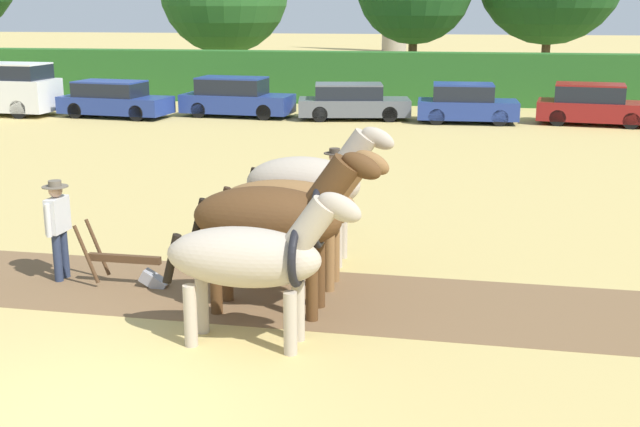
% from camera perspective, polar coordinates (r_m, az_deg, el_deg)
% --- Properties ---
extents(ground_plane, '(240.00, 240.00, 0.00)m').
position_cam_1_polar(ground_plane, '(9.61, -16.37, -13.53)').
color(ground_plane, tan).
extents(plowed_furrow_strip, '(28.64, 3.58, 0.01)m').
position_cam_1_polar(plowed_furrow_strip, '(14.31, -19.91, -4.33)').
color(plowed_furrow_strip, brown).
rests_on(plowed_furrow_strip, ground).
extents(hedgerow, '(68.45, 1.30, 2.35)m').
position_cam_1_polar(hedgerow, '(37.47, 3.26, 9.62)').
color(hedgerow, '#286023').
rests_on(hedgerow, ground).
extents(draft_horse_lead_left, '(2.78, 0.92, 2.23)m').
position_cam_1_polar(draft_horse_lead_left, '(10.58, -4.86, -3.12)').
color(draft_horse_lead_left, '#B2A38E').
rests_on(draft_horse_lead_left, ground).
extents(draft_horse_lead_right, '(2.93, 1.06, 2.53)m').
position_cam_1_polar(draft_horse_lead_right, '(11.67, -3.23, -0.33)').
color(draft_horse_lead_right, '#513319').
rests_on(draft_horse_lead_right, ground).
extents(draft_horse_trail_left, '(2.93, 0.95, 2.34)m').
position_cam_1_polar(draft_horse_trail_left, '(12.86, -1.87, 0.55)').
color(draft_horse_trail_left, brown).
rests_on(draft_horse_trail_left, ground).
extents(draft_horse_trail_right, '(2.76, 1.06, 2.52)m').
position_cam_1_polar(draft_horse_trail_right, '(14.01, -0.74, 2.17)').
color(draft_horse_trail_right, '#B2A38E').
rests_on(draft_horse_trail_right, ground).
extents(plow, '(1.50, 0.47, 1.13)m').
position_cam_1_polar(plow, '(13.38, -13.25, -3.73)').
color(plow, '#4C331E').
rests_on(plow, ground).
extents(farmer_at_plow, '(0.42, 0.66, 1.68)m').
position_cam_1_polar(farmer_at_plow, '(13.82, -18.13, -0.60)').
color(farmer_at_plow, '#28334C').
rests_on(farmer_at_plow, ground).
extents(farmer_beside_team, '(0.43, 0.65, 1.71)m').
position_cam_1_polar(farmer_beside_team, '(15.88, 1.04, 2.14)').
color(farmer_beside_team, '#4C4C4C').
rests_on(farmer_beside_team, ground).
extents(parked_car_left, '(4.65, 2.34, 1.46)m').
position_cam_1_polar(parked_car_left, '(33.79, -14.44, 7.84)').
color(parked_car_left, navy).
rests_on(parked_car_left, ground).
extents(parked_car_center_left, '(4.63, 2.14, 1.59)m').
position_cam_1_polar(parked_car_center_left, '(33.13, -6.01, 8.18)').
color(parked_car_center_left, navy).
rests_on(parked_car_center_left, ground).
extents(parked_car_center, '(4.61, 2.43, 1.41)m').
position_cam_1_polar(parked_car_center, '(32.18, 2.32, 7.92)').
color(parked_car_center, '#565B66').
rests_on(parked_car_center, ground).
extents(parked_car_center_right, '(3.84, 1.86, 1.51)m').
position_cam_1_polar(parked_car_center_right, '(31.72, 10.35, 7.67)').
color(parked_car_center_right, navy).
rests_on(parked_car_center_right, ground).
extents(parked_car_right, '(4.41, 2.41, 1.54)m').
position_cam_1_polar(parked_car_right, '(32.42, 18.82, 7.30)').
color(parked_car_right, maroon).
rests_on(parked_car_right, ground).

